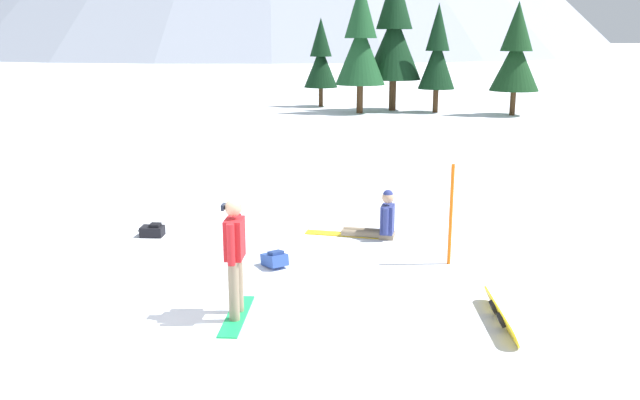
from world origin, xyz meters
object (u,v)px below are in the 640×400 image
backpack_black (153,231)px  loose_snowboard_near_right (500,314)px  pine_tree_young (361,41)px  trail_marker_pole (451,215)px  snowboarder_midground (379,221)px  pine_tree_twin (437,54)px  pine_tree_short (516,54)px  snowboarder_foreground (235,256)px  backpack_blue (275,259)px  pine_tree_broad (321,59)px  pine_tree_leaning (394,33)px

backpack_black → loose_snowboard_near_right: bearing=-39.9°
pine_tree_young → trail_marker_pole: bearing=-93.7°
trail_marker_pole → backpack_black: bearing=159.1°
snowboarder_midground → pine_tree_twin: bearing=73.6°
pine_tree_young → pine_tree_short: size_ratio=1.19×
snowboarder_foreground → loose_snowboard_near_right: (3.66, -0.50, -0.78)m
backpack_blue → pine_tree_short: pine_tree_short is taller
trail_marker_pole → pine_tree_young: bearing=86.3°
trail_marker_pole → pine_tree_twin: size_ratio=0.32×
trail_marker_pole → pine_tree_young: size_ratio=0.27×
snowboarder_midground → backpack_black: size_ratio=3.35×
loose_snowboard_near_right → pine_tree_twin: pine_tree_twin is taller
pine_tree_young → loose_snowboard_near_right: bearing=-93.2°
backpack_black → pine_tree_broad: pine_tree_broad is taller
backpack_black → pine_tree_leaning: bearing=68.7°
backpack_black → pine_tree_leaning: (8.97, 23.06, 3.98)m
backpack_blue → pine_tree_leaning: 26.22m
snowboarder_foreground → snowboarder_midground: snowboarder_foreground is taller
loose_snowboard_near_right → pine_tree_broad: size_ratio=0.36×
backpack_black → pine_tree_leaning: pine_tree_leaning is taller
snowboarder_midground → backpack_black: bearing=174.9°
snowboarder_foreground → pine_tree_leaning: pine_tree_leaning is taller
pine_tree_twin → trail_marker_pole: bearing=-103.1°
backpack_blue → pine_tree_twin: size_ratio=0.10×
pine_tree_short → backpack_black: bearing=-125.8°
pine_tree_young → pine_tree_twin: (4.03, 0.08, -0.61)m
backpack_black → trail_marker_pole: trail_marker_pole is taller
trail_marker_pole → snowboarder_midground: bearing=120.1°
backpack_blue → pine_tree_leaning: pine_tree_leaning is taller
loose_snowboard_near_right → pine_tree_leaning: bearing=82.9°
snowboarder_foreground → snowboarder_midground: (2.63, 3.73, -0.58)m
pine_tree_young → pine_tree_leaning: (1.94, 1.23, 0.44)m
trail_marker_pole → pine_tree_young: 24.13m
backpack_blue → pine_tree_leaning: bearing=75.4°
trail_marker_pole → pine_tree_twin: pine_tree_twin is taller
pine_tree_leaning → pine_tree_short: pine_tree_leaning is taller
snowboarder_midground → trail_marker_pole: 2.03m
loose_snowboard_near_right → pine_tree_twin: 27.25m
snowboarder_foreground → backpack_blue: size_ratio=3.08×
snowboarder_midground → pine_tree_leaning: pine_tree_leaning is taller
trail_marker_pole → loose_snowboard_near_right: bearing=-88.8°
pine_tree_broad → snowboarder_foreground: bearing=-96.6°
backpack_black → backpack_blue: backpack_blue is taller
trail_marker_pole → pine_tree_broad: bearing=90.5°
backpack_blue → pine_tree_broad: pine_tree_broad is taller
snowboarder_foreground → pine_tree_young: 26.60m
pine_tree_leaning → trail_marker_pole: bearing=-97.9°
backpack_blue → pine_tree_young: 24.54m
snowboarder_foreground → trail_marker_pole: bearing=29.4°
pine_tree_broad → snowboarder_midground: bearing=-91.7°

